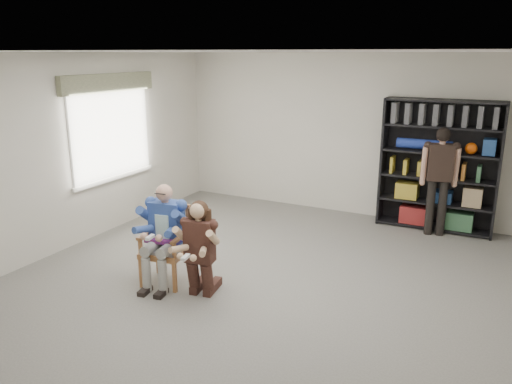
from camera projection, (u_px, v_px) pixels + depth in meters
The scene contains 8 objects.
room_shell at pixel (248, 177), 5.76m from camera, with size 6.00×7.00×2.80m, color beige, non-canonical shape.
floor at pixel (248, 288), 6.14m from camera, with size 6.00×7.00×0.01m, color slate.
window_left at pixel (112, 129), 7.85m from camera, with size 0.16×2.00×1.75m, color white, non-canonical shape.
armchair at pixel (165, 246), 6.16m from camera, with size 0.57×0.55×0.98m, color #AC6B37, non-canonical shape.
seated_man at pixel (164, 235), 6.12m from camera, with size 0.55×0.77×1.28m, color #2A4897, non-canonical shape.
kneeling_woman at pixel (199, 250), 5.78m from camera, with size 0.49×0.79×1.17m, color #321C17, non-canonical shape.
bookshelf at pixel (439, 166), 7.93m from camera, with size 1.80×0.38×2.10m, color black, non-canonical shape.
standing_man at pixel (439, 182), 7.72m from camera, with size 0.53×0.29×1.71m, color black, non-canonical shape.
Camera 1 is at (2.62, -4.94, 2.79)m, focal length 35.00 mm.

